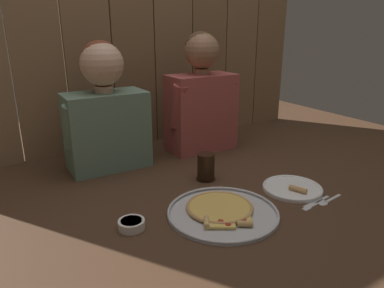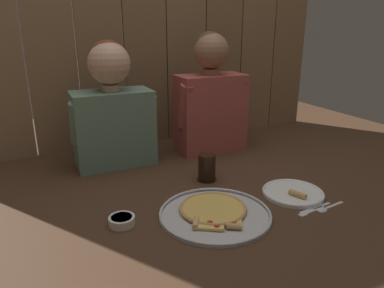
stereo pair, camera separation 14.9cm
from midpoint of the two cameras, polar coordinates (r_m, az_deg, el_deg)
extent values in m
plane|color=#422B1C|center=(1.49, -0.32, -7.58)|extent=(3.20, 3.20, 0.00)
cylinder|color=silver|center=(1.32, 1.67, -11.12)|extent=(0.41, 0.41, 0.01)
torus|color=silver|center=(1.31, 1.68, -10.82)|extent=(0.41, 0.41, 0.01)
cylinder|color=#B23823|center=(1.34, 1.23, -10.30)|extent=(0.24, 0.24, 0.00)
cylinder|color=#EABC56|center=(1.34, 1.23, -10.12)|extent=(0.23, 0.23, 0.01)
torus|color=tan|center=(1.34, 1.23, -10.12)|extent=(0.25, 0.25, 0.01)
cube|color=#EFC660|center=(1.24, 1.14, -12.72)|extent=(0.11, 0.10, 0.01)
cylinder|color=tan|center=(1.24, -1.16, -12.49)|extent=(0.05, 0.06, 0.02)
cylinder|color=#A3281E|center=(1.24, 1.12, -12.32)|extent=(0.02, 0.02, 0.00)
cylinder|color=#A3281E|center=(1.23, 2.29, -12.78)|extent=(0.02, 0.02, 0.00)
cube|color=#EABC56|center=(1.28, 4.86, -11.88)|extent=(0.09, 0.10, 0.01)
cylinder|color=tan|center=(1.23, 5.01, -12.68)|extent=(0.06, 0.04, 0.02)
cylinder|color=#A3281E|center=(1.26, 4.87, -12.05)|extent=(0.02, 0.02, 0.00)
cylinder|color=white|center=(1.53, 13.09, -7.04)|extent=(0.25, 0.25, 0.01)
torus|color=white|center=(1.53, 13.11, -6.84)|extent=(0.25, 0.25, 0.01)
cylinder|color=tan|center=(1.49, 13.89, -7.13)|extent=(0.05, 0.07, 0.02)
cylinder|color=black|center=(1.59, -0.48, -5.60)|extent=(0.09, 0.09, 0.01)
cylinder|color=black|center=(1.57, -0.48, -3.60)|extent=(0.08, 0.08, 0.11)
cylinder|color=white|center=(1.26, -13.12, -12.52)|extent=(0.09, 0.09, 0.03)
cylinder|color=#B23823|center=(1.26, -13.15, -12.23)|extent=(0.07, 0.07, 0.02)
cube|color=silver|center=(1.44, 16.56, -9.14)|extent=(0.10, 0.02, 0.01)
cube|color=silver|center=(1.40, 14.99, -10.00)|extent=(0.04, 0.02, 0.01)
cube|color=silver|center=(1.48, 17.33, -8.52)|extent=(0.10, 0.02, 0.01)
cube|color=silver|center=(1.42, 15.50, -9.52)|extent=(0.06, 0.03, 0.00)
cube|color=silver|center=(1.51, 19.10, -8.21)|extent=(0.10, 0.02, 0.01)
ellipsoid|color=silver|center=(1.45, 17.58, -8.98)|extent=(0.05, 0.04, 0.01)
cube|color=slate|center=(1.74, -15.85, 2.02)|extent=(0.37, 0.20, 0.36)
cylinder|color=#DBAD8E|center=(1.70, -16.43, 8.38)|extent=(0.08, 0.08, 0.03)
sphere|color=#DBAD8E|center=(1.68, -16.78, 12.13)|extent=(0.19, 0.19, 0.19)
sphere|color=brown|center=(1.70, -16.95, 12.65)|extent=(0.18, 0.18, 0.18)
cylinder|color=slate|center=(1.66, -21.15, 2.60)|extent=(0.08, 0.12, 0.21)
cylinder|color=slate|center=(1.74, -10.38, 4.26)|extent=(0.08, 0.11, 0.21)
cube|color=#AD4C47|center=(1.93, -0.72, 5.02)|extent=(0.36, 0.19, 0.41)
cylinder|color=#9E7051|center=(1.89, -0.74, 11.52)|extent=(0.08, 0.08, 0.03)
sphere|color=#9E7051|center=(1.88, -0.76, 14.70)|extent=(0.18, 0.18, 0.18)
sphere|color=brown|center=(1.89, -0.97, 15.14)|extent=(0.17, 0.17, 0.17)
cylinder|color=#AD4C47|center=(1.81, -4.50, 6.04)|extent=(0.08, 0.13, 0.24)
cylinder|color=#AD4C47|center=(1.97, 3.93, 7.07)|extent=(0.08, 0.12, 0.24)
cube|color=#816344|center=(1.91, -26.65, 18.83)|extent=(0.24, 0.03, 1.45)
cube|color=brown|center=(1.95, -19.13, 19.66)|extent=(0.24, 0.03, 1.45)
cube|color=brown|center=(2.02, -11.95, 20.17)|extent=(0.24, 0.03, 1.45)
cube|color=brown|center=(2.12, -5.30, 20.37)|extent=(0.24, 0.03, 1.45)
cube|color=brown|center=(2.23, 0.73, 20.33)|extent=(0.24, 0.03, 1.45)
cube|color=brown|center=(2.37, 6.10, 20.13)|extent=(0.24, 0.03, 1.45)
cube|color=brown|center=(2.52, 10.84, 19.81)|extent=(0.24, 0.03, 1.45)
camera|label=1|loc=(0.07, -92.86, -0.95)|focal=33.29mm
camera|label=2|loc=(0.07, 87.14, 0.95)|focal=33.29mm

